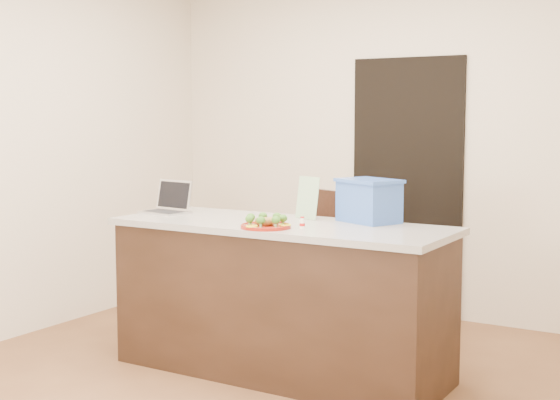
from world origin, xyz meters
The scene contains 16 objects.
ground centered at (0.00, 0.00, 0.00)m, with size 4.00×4.00×0.00m, color brown.
room_shell centered at (0.00, 0.00, 1.62)m, with size 4.00×4.00×4.00m.
doorway centered at (0.10, 1.98, 1.00)m, with size 0.90×0.02×2.00m, color black.
island centered at (0.00, 0.25, 0.46)m, with size 2.06×0.76×0.92m.
plate centered at (0.04, 0.02, 0.93)m, with size 0.29×0.29×0.02m.
meatballs centered at (0.04, 0.02, 0.96)m, with size 0.12×0.11×0.04m.
broccoli centered at (0.04, 0.02, 0.98)m, with size 0.24×0.24×0.04m.
pepper_rings centered at (0.04, 0.02, 0.94)m, with size 0.26×0.25×0.01m.
napkin centered at (-0.08, 0.18, 0.92)m, with size 0.13×0.13×0.01m, color silver.
fork centered at (-0.10, 0.18, 0.93)m, with size 0.04×0.13×0.00m.
knife centered at (-0.05, 0.16, 0.93)m, with size 0.07×0.21×0.01m.
yogurt_bottle centered at (0.22, 0.11, 0.95)m, with size 0.03×0.03×0.07m.
laptop centered at (-0.88, 0.28, 0.98)m, with size 0.32×0.27×0.21m.
leaflet centered at (0.05, 0.48, 1.05)m, with size 0.18×0.00×0.26m, color silver.
blue_box centered at (0.44, 0.54, 1.05)m, with size 0.43×0.38×0.26m.
chair centered at (-0.16, 1.09, 0.58)m, with size 0.58×0.59×1.03m.
Camera 1 is at (2.37, -3.69, 1.55)m, focal length 50.00 mm.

